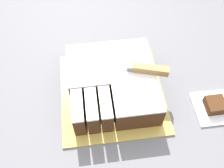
{
  "coord_description": "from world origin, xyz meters",
  "views": [
    {
      "loc": [
        -0.06,
        -0.44,
        1.6
      ],
      "look_at": [
        -0.01,
        0.0,
        0.96
      ],
      "focal_mm": 42.0,
      "sensor_mm": 36.0,
      "label": 1
    }
  ],
  "objects_px": {
    "brownie": "(215,105)",
    "cake_board": "(112,92)",
    "cake": "(113,83)",
    "knife": "(141,68)"
  },
  "relations": [
    {
      "from": "brownie",
      "to": "cake_board",
      "type": "bearing_deg",
      "value": 162.37
    },
    {
      "from": "brownie",
      "to": "cake",
      "type": "bearing_deg",
      "value": 161.51
    },
    {
      "from": "cake_board",
      "to": "cake",
      "type": "xyz_separation_m",
      "value": [
        0.0,
        0.0,
        0.05
      ]
    },
    {
      "from": "cake_board",
      "to": "brownie",
      "type": "xyz_separation_m",
      "value": [
        0.3,
        -0.09,
        0.02
      ]
    },
    {
      "from": "cake_board",
      "to": "cake",
      "type": "bearing_deg",
      "value": 46.84
    },
    {
      "from": "cake",
      "to": "knife",
      "type": "bearing_deg",
      "value": 4.24
    },
    {
      "from": "cake_board",
      "to": "cake",
      "type": "distance_m",
      "value": 0.05
    },
    {
      "from": "cake",
      "to": "brownie",
      "type": "xyz_separation_m",
      "value": [
        0.29,
        -0.1,
        -0.03
      ]
    },
    {
      "from": "knife",
      "to": "brownie",
      "type": "bearing_deg",
      "value": 170.91
    },
    {
      "from": "knife",
      "to": "brownie",
      "type": "relative_size",
      "value": 4.75
    }
  ]
}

